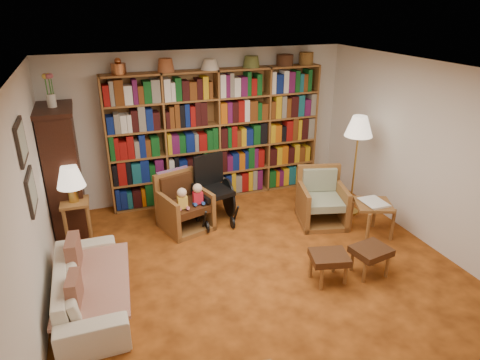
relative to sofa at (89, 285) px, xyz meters
name	(u,v)px	position (x,y,z in m)	size (l,w,h in m)	color
floor	(258,268)	(2.05, 0.02, -0.26)	(5.00, 5.00, 0.00)	#BD5F1D
ceiling	(261,72)	(2.05, 0.02, 2.24)	(5.00, 5.00, 0.00)	white
wall_back	(203,126)	(2.05, 2.52, 0.99)	(5.00, 5.00, 0.00)	silver
wall_front	(399,313)	(2.05, -2.48, 0.99)	(5.00, 5.00, 0.00)	silver
wall_left	(29,212)	(-0.45, 0.02, 0.99)	(5.00, 5.00, 0.00)	silver
wall_right	(428,155)	(4.55, 0.02, 0.99)	(5.00, 5.00, 0.00)	silver
bookshelf	(218,132)	(2.25, 2.35, 0.91)	(3.60, 0.30, 2.42)	brown
curio_cabinet	(63,169)	(-0.20, 2.02, 0.69)	(0.50, 0.95, 2.40)	#33170E
framed_pictures	(27,167)	(-0.43, 0.32, 1.36)	(0.03, 0.52, 0.97)	black
sofa	(89,285)	(0.00, 0.00, 0.00)	(0.70, 1.79, 0.52)	beige
sofa_throw	(94,282)	(0.05, 0.00, 0.04)	(0.78, 1.45, 0.04)	beige
cushion_left	(74,257)	(-0.13, 0.35, 0.19)	(0.13, 0.41, 0.41)	maroon
cushion_right	(75,293)	(-0.13, -0.35, 0.19)	(0.11, 0.36, 0.36)	maroon
side_table_lamp	(76,213)	(-0.10, 1.51, 0.19)	(0.39, 0.39, 0.64)	brown
table_lamp	(70,178)	(-0.10, 1.51, 0.73)	(0.38, 0.38, 0.52)	gold
armchair_leather	(184,205)	(1.42, 1.47, 0.09)	(0.86, 0.87, 0.85)	brown
armchair_sage	(319,201)	(3.44, 0.91, 0.06)	(0.86, 0.87, 0.85)	brown
wheelchair	(212,191)	(1.89, 1.54, 0.21)	(0.61, 0.82, 1.03)	black
floor_lamp	(359,130)	(4.08, 0.99, 1.13)	(0.43, 0.43, 1.61)	gold
side_table_papers	(373,208)	(3.92, 0.23, 0.18)	(0.64, 0.64, 0.56)	brown
footstool_a	(329,259)	(2.76, -0.52, 0.05)	(0.52, 0.47, 0.38)	#442012
footstool_b	(371,253)	(3.33, -0.57, 0.05)	(0.50, 0.45, 0.38)	#442012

